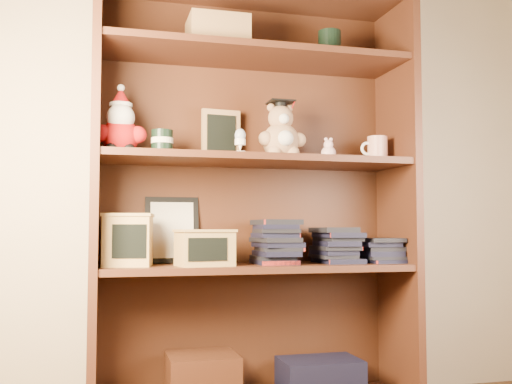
% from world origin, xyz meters
% --- Properties ---
extents(bookcase, '(1.20, 0.35, 1.60)m').
position_xyz_m(bookcase, '(-0.22, 1.36, 0.78)').
color(bookcase, '#462214').
rests_on(bookcase, ground).
extents(shelf_lower, '(1.14, 0.33, 0.02)m').
position_xyz_m(shelf_lower, '(-0.22, 1.30, 0.54)').
color(shelf_lower, '#462214').
rests_on(shelf_lower, ground).
extents(shelf_upper, '(1.14, 0.33, 0.02)m').
position_xyz_m(shelf_upper, '(-0.22, 1.30, 0.94)').
color(shelf_upper, '#462214').
rests_on(shelf_upper, ground).
extents(santa_plush, '(0.18, 0.13, 0.26)m').
position_xyz_m(santa_plush, '(-0.72, 1.30, 1.04)').
color(santa_plush, '#A50F0F').
rests_on(santa_plush, shelf_upper).
extents(teachers_tin, '(0.08, 0.08, 0.09)m').
position_xyz_m(teachers_tin, '(-0.57, 1.30, 1.00)').
color(teachers_tin, black).
rests_on(teachers_tin, shelf_upper).
extents(chalkboard_plaque, '(0.16, 0.09, 0.20)m').
position_xyz_m(chalkboard_plaque, '(-0.33, 1.42, 1.05)').
color(chalkboard_plaque, '#9E7547').
rests_on(chalkboard_plaque, shelf_upper).
extents(egg_cup, '(0.04, 0.04, 0.09)m').
position_xyz_m(egg_cup, '(-0.30, 1.23, 1.00)').
color(egg_cup, white).
rests_on(egg_cup, shelf_upper).
extents(grad_teddy_bear, '(0.19, 0.16, 0.23)m').
position_xyz_m(grad_teddy_bear, '(-0.12, 1.30, 1.04)').
color(grad_teddy_bear, '#A97E59').
rests_on(grad_teddy_bear, shelf_upper).
extents(pink_figurine, '(0.06, 0.06, 0.09)m').
position_xyz_m(pink_figurine, '(0.07, 1.30, 0.98)').
color(pink_figurine, beige).
rests_on(pink_figurine, shelf_upper).
extents(teacher_mug, '(0.11, 0.08, 0.10)m').
position_xyz_m(teacher_mug, '(0.28, 1.30, 1.00)').
color(teacher_mug, silver).
rests_on(teacher_mug, shelf_upper).
extents(certificate_frame, '(0.20, 0.05, 0.26)m').
position_xyz_m(certificate_frame, '(-0.52, 1.44, 0.68)').
color(certificate_frame, black).
rests_on(certificate_frame, shelf_lower).
extents(treats_box, '(0.20, 0.20, 0.18)m').
position_xyz_m(treats_box, '(-0.69, 1.30, 0.64)').
color(treats_box, tan).
rests_on(treats_box, shelf_lower).
extents(pencils_box, '(0.22, 0.17, 0.13)m').
position_xyz_m(pencils_box, '(-0.42, 1.24, 0.62)').
color(pencils_box, tan).
rests_on(pencils_box, shelf_lower).
extents(book_stack_left, '(0.14, 0.20, 0.16)m').
position_xyz_m(book_stack_left, '(-0.14, 1.30, 0.63)').
color(book_stack_left, black).
rests_on(book_stack_left, shelf_lower).
extents(book_stack_mid, '(0.14, 0.20, 0.13)m').
position_xyz_m(book_stack_mid, '(0.10, 1.30, 0.61)').
color(book_stack_mid, black).
rests_on(book_stack_mid, shelf_lower).
extents(book_stack_right, '(0.14, 0.20, 0.10)m').
position_xyz_m(book_stack_right, '(0.28, 1.30, 0.60)').
color(book_stack_right, black).
rests_on(book_stack_right, shelf_lower).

